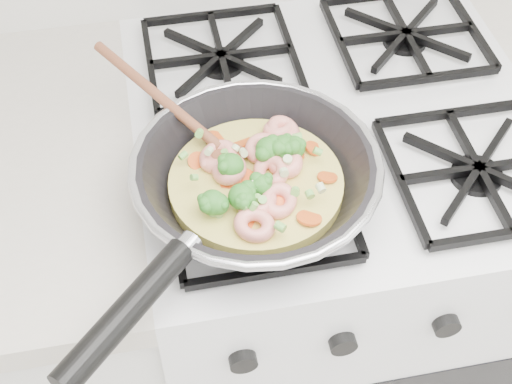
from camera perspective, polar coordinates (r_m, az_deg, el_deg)
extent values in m
cube|color=white|center=(1.41, 4.99, -7.57)|extent=(0.60, 0.60, 0.90)
cube|color=black|center=(1.06, 6.65, 6.33)|extent=(0.56, 0.56, 0.02)
torus|color=#B8B7BF|center=(0.88, 0.00, 2.15)|extent=(0.31, 0.31, 0.01)
cylinder|color=black|center=(0.77, -10.31, -9.42)|extent=(0.16, 0.16, 0.03)
cylinder|color=#D5CA5C|center=(0.91, 0.00, 0.63)|extent=(0.22, 0.22, 0.02)
ellipsoid|color=brown|center=(0.92, -2.32, 2.99)|extent=(0.06, 0.06, 0.01)
cylinder|color=brown|center=(0.97, -7.85, 7.64)|extent=(0.15, 0.20, 0.05)
torus|color=#E69988|center=(0.95, 2.24, 4.85)|extent=(0.06, 0.06, 0.02)
torus|color=#E69988|center=(0.87, 1.81, -0.69)|extent=(0.07, 0.07, 0.03)
torus|color=#E69988|center=(0.95, 2.17, 4.81)|extent=(0.07, 0.07, 0.03)
torus|color=#E69988|center=(0.90, -2.14, 1.82)|extent=(0.06, 0.05, 0.03)
torus|color=#E69988|center=(0.92, 0.43, 3.49)|extent=(0.07, 0.07, 0.02)
torus|color=#E69988|center=(0.90, 1.19, 1.64)|extent=(0.06, 0.06, 0.03)
torus|color=#E69988|center=(0.86, 0.08, -0.79)|extent=(0.07, 0.07, 0.02)
torus|color=#E69988|center=(0.95, 1.83, 5.00)|extent=(0.07, 0.07, 0.03)
torus|color=#E69988|center=(0.91, 2.27, 2.40)|extent=(0.07, 0.07, 0.03)
torus|color=#E69988|center=(0.84, -0.12, -2.64)|extent=(0.07, 0.07, 0.03)
torus|color=#E69988|center=(0.92, -2.99, 2.82)|extent=(0.07, 0.07, 0.02)
ellipsoid|color=#38802A|center=(0.89, -1.99, 2.07)|extent=(0.04, 0.04, 0.03)
ellipsoid|color=#38802A|center=(0.85, -3.03, -0.95)|extent=(0.04, 0.04, 0.03)
ellipsoid|color=#38802A|center=(0.85, -0.85, -0.61)|extent=(0.03, 0.03, 0.03)
ellipsoid|color=#38802A|center=(0.91, 2.15, 3.53)|extent=(0.04, 0.04, 0.03)
ellipsoid|color=#38802A|center=(0.85, -3.46, -0.83)|extent=(0.04, 0.04, 0.03)
ellipsoid|color=#38802A|center=(0.91, 0.97, 3.40)|extent=(0.04, 0.04, 0.03)
ellipsoid|color=#38802A|center=(0.87, 0.44, 0.54)|extent=(0.03, 0.03, 0.03)
ellipsoid|color=#38802A|center=(0.91, 2.97, 3.54)|extent=(0.04, 0.04, 0.03)
ellipsoid|color=#38802A|center=(0.86, -1.15, -0.37)|extent=(0.04, 0.04, 0.03)
cylinder|color=#E0581C|center=(0.95, -3.13, 4.25)|extent=(0.04, 0.04, 0.01)
cylinder|color=#E0581C|center=(0.90, -0.84, 1.08)|extent=(0.03, 0.03, 0.01)
cylinder|color=#E0581C|center=(0.94, 2.08, 3.90)|extent=(0.03, 0.03, 0.01)
cylinder|color=#E0581C|center=(0.94, 4.60, 3.45)|extent=(0.04, 0.04, 0.01)
cylinder|color=#E0581C|center=(0.94, -1.09, 3.92)|extent=(0.04, 0.04, 0.01)
cylinder|color=#E0581C|center=(0.95, 2.51, 4.30)|extent=(0.04, 0.04, 0.01)
cylinder|color=#E0581C|center=(0.92, -4.60, 2.43)|extent=(0.04, 0.04, 0.01)
cylinder|color=#E0581C|center=(0.93, 2.94, 2.86)|extent=(0.04, 0.04, 0.01)
cylinder|color=#E0581C|center=(0.85, -0.85, -2.65)|extent=(0.03, 0.03, 0.01)
cylinder|color=#E0581C|center=(0.91, 5.67, 1.19)|extent=(0.03, 0.03, 0.01)
cylinder|color=#E0581C|center=(0.86, 4.23, -2.06)|extent=(0.04, 0.04, 0.01)
cylinder|color=#E0581C|center=(0.90, -1.95, 0.78)|extent=(0.03, 0.03, 0.01)
cylinder|color=#E0581C|center=(0.87, 1.86, -1.14)|extent=(0.03, 0.03, 0.01)
cylinder|color=beige|center=(0.91, -1.63, 3.49)|extent=(0.01, 0.01, 0.01)
cylinder|color=#6DB347|center=(0.91, 2.74, 3.31)|extent=(0.01, 0.01, 0.01)
cylinder|color=#6DB347|center=(0.84, -0.84, -1.12)|extent=(0.01, 0.01, 0.01)
cylinder|color=#6DB347|center=(0.87, -4.92, 1.17)|extent=(0.01, 0.01, 0.01)
cylinder|color=beige|center=(0.86, 5.14, 0.32)|extent=(0.01, 0.01, 0.01)
cylinder|color=beige|center=(0.86, -0.14, 0.49)|extent=(0.01, 0.01, 0.01)
cylinder|color=beige|center=(0.90, -0.99, 3.14)|extent=(0.01, 0.01, 0.01)
cylinder|color=#6DB347|center=(0.86, 4.28, -0.18)|extent=(0.01, 0.01, 0.01)
cylinder|color=#6DB347|center=(0.92, -4.50, 4.65)|extent=(0.01, 0.01, 0.01)
cylinder|color=beige|center=(0.90, -3.74, 3.25)|extent=(0.01, 0.01, 0.01)
cylinder|color=#6DB347|center=(0.83, 1.93, -2.77)|extent=(0.01, 0.01, 0.01)
cylinder|color=beige|center=(0.89, 2.52, 2.57)|extent=(0.01, 0.01, 0.01)
cylinder|color=#6DB347|center=(0.84, -0.18, -1.15)|extent=(0.01, 0.01, 0.01)
cylinder|color=#6DB347|center=(0.86, 3.12, 0.03)|extent=(0.01, 0.01, 0.01)
cylinder|color=#6DB347|center=(0.85, 0.54, -0.63)|extent=(0.01, 0.01, 0.01)
cylinder|color=#6DB347|center=(0.91, -5.79, 2.89)|extent=(0.01, 0.01, 0.01)
cylinder|color=#6DB347|center=(0.85, 0.07, -0.53)|extent=(0.01, 0.01, 0.01)
cylinder|color=#6DB347|center=(0.91, 4.90, 3.22)|extent=(0.01, 0.01, 0.01)
cylinder|color=#6DB347|center=(0.90, -2.46, 3.09)|extent=(0.01, 0.01, 0.01)
cylinder|color=beige|center=(0.86, -0.81, -0.37)|extent=(0.01, 0.01, 0.01)
cylinder|color=beige|center=(0.88, 2.23, 1.56)|extent=(0.01, 0.01, 0.01)
cylinder|color=#6DB347|center=(0.91, 3.30, 4.33)|extent=(0.01, 0.01, 0.01)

